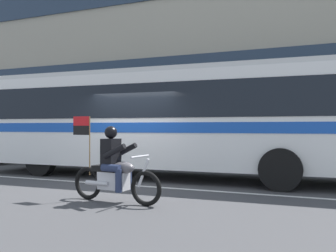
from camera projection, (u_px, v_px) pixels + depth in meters
ground_plane at (134, 182)px, 10.45m from camera, size 60.00×60.00×0.00m
sidewalk_curb at (193, 163)px, 15.16m from camera, size 28.00×3.80×0.15m
lane_center_stripe at (124, 185)px, 9.90m from camera, size 26.60×0.14×0.01m
office_building_facade at (209, 31)px, 17.28m from camera, size 28.00×0.89×11.97m
transit_bus at (168, 116)px, 11.36m from camera, size 12.56×2.96×3.22m
motorcycle_with_rider at (115, 170)px, 7.61m from camera, size 2.19×0.64×1.78m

